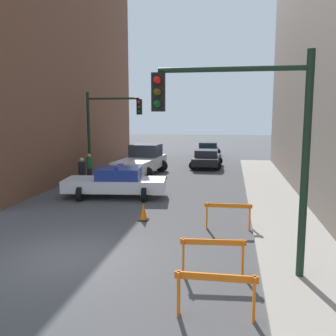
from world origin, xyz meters
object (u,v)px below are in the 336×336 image
(parked_car_near, at_px, (206,158))
(parked_car_mid, at_px, (208,149))
(police_car, at_px, (116,182))
(barrier_back, at_px, (213,251))
(traffic_cone, at_px, (143,212))
(white_truck, at_px, (142,161))
(pedestrian_corner, at_px, (89,168))
(traffic_light_near, at_px, (254,131))
(barrier_mid, at_px, (216,288))
(pedestrian_crossing, at_px, (82,173))
(traffic_light_far, at_px, (106,122))
(barrier_corner, at_px, (228,212))

(parked_car_near, xyz_separation_m, parked_car_mid, (-0.33, 7.09, 0.00))
(police_car, height_order, barrier_back, police_car)
(traffic_cone, bearing_deg, white_truck, 103.91)
(traffic_cone, bearing_deg, parked_car_mid, 87.15)
(police_car, distance_m, parked_car_mid, 17.89)
(pedestrian_corner, relative_size, traffic_cone, 2.53)
(pedestrian_corner, bearing_deg, traffic_light_near, 70.98)
(parked_car_mid, distance_m, barrier_mid, 27.50)
(police_car, distance_m, barrier_mid, 11.07)
(traffic_light_near, distance_m, white_truck, 15.89)
(pedestrian_corner, distance_m, traffic_cone, 8.49)
(police_car, height_order, pedestrian_corner, pedestrian_corner)
(parked_car_near, relative_size, pedestrian_crossing, 2.59)
(police_car, distance_m, barrier_back, 9.28)
(pedestrian_crossing, bearing_deg, barrier_mid, 61.36)
(traffic_light_far, height_order, parked_car_mid, traffic_light_far)
(barrier_mid, bearing_deg, pedestrian_corner, 120.29)
(white_truck, distance_m, barrier_corner, 12.09)
(traffic_light_near, bearing_deg, pedestrian_corner, 126.96)
(traffic_light_near, height_order, white_truck, traffic_light_near)
(barrier_mid, bearing_deg, parked_car_near, 94.34)
(traffic_light_near, bearing_deg, police_car, 126.54)
(barrier_mid, distance_m, barrier_back, 1.97)
(police_car, relative_size, parked_car_near, 1.14)
(parked_car_near, distance_m, barrier_back, 18.43)
(pedestrian_crossing, height_order, barrier_corner, pedestrian_crossing)
(barrier_mid, distance_m, traffic_cone, 6.93)
(traffic_light_near, relative_size, pedestrian_corner, 3.13)
(traffic_light_near, distance_m, parked_car_near, 18.71)
(traffic_light_near, bearing_deg, barrier_corner, 98.46)
(police_car, bearing_deg, traffic_light_far, 16.35)
(traffic_light_near, relative_size, barrier_mid, 3.25)
(white_truck, distance_m, pedestrian_crossing, 5.47)
(traffic_light_near, relative_size, white_truck, 0.94)
(barrier_corner, height_order, traffic_cone, barrier_corner)
(white_truck, height_order, parked_car_near, white_truck)
(parked_car_near, bearing_deg, pedestrian_crossing, -122.57)
(white_truck, height_order, barrier_mid, white_truck)
(traffic_light_far, relative_size, white_truck, 0.94)
(white_truck, xyz_separation_m, pedestrian_corner, (-2.31, -3.16, -0.04))
(traffic_light_near, distance_m, traffic_light_far, 15.27)
(traffic_light_far, height_order, traffic_cone, traffic_light_far)
(traffic_light_near, bearing_deg, pedestrian_crossing, 131.05)
(parked_car_mid, relative_size, barrier_back, 2.72)
(barrier_corner, bearing_deg, pedestrian_corner, 136.36)
(parked_car_mid, xyz_separation_m, pedestrian_crossing, (-5.50, -16.15, 0.19))
(barrier_mid, xyz_separation_m, barrier_corner, (0.17, 5.70, 0.00))
(parked_car_near, height_order, pedestrian_crossing, pedestrian_crossing)
(pedestrian_crossing, distance_m, traffic_cone, 6.72)
(traffic_light_near, height_order, barrier_back, traffic_light_near)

